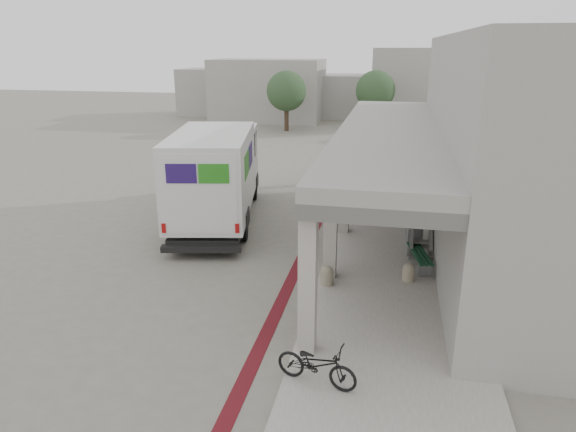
% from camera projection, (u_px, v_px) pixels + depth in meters
% --- Properties ---
extents(ground, '(120.00, 120.00, 0.00)m').
position_uv_depth(ground, '(257.00, 280.00, 15.34)').
color(ground, slate).
rests_on(ground, ground).
extents(bike_lane_stripe, '(0.35, 40.00, 0.01)m').
position_uv_depth(bike_lane_stripe, '(302.00, 257.00, 17.00)').
color(bike_lane_stripe, '#541017').
rests_on(bike_lane_stripe, ground).
extents(sidewalk, '(4.40, 28.00, 0.12)m').
position_uv_depth(sidewalk, '(394.00, 290.00, 14.55)').
color(sidewalk, gray).
rests_on(sidewalk, ground).
extents(transit_building, '(7.60, 17.00, 7.00)m').
position_uv_depth(transit_building, '(488.00, 148.00, 17.13)').
color(transit_building, gray).
rests_on(transit_building, ground).
extents(distant_backdrop, '(28.00, 10.00, 6.50)m').
position_uv_depth(distant_backdrop, '(326.00, 90.00, 48.38)').
color(distant_backdrop, gray).
rests_on(distant_backdrop, ground).
extents(tree_left, '(3.20, 3.20, 4.80)m').
position_uv_depth(tree_left, '(286.00, 91.00, 41.32)').
color(tree_left, '#38281C').
rests_on(tree_left, ground).
extents(tree_mid, '(3.20, 3.20, 4.80)m').
position_uv_depth(tree_mid, '(375.00, 91.00, 41.83)').
color(tree_mid, '#38281C').
rests_on(tree_mid, ground).
extents(tree_right, '(3.20, 3.20, 4.80)m').
position_uv_depth(tree_right, '(480.00, 93.00, 39.36)').
color(tree_right, '#38281C').
rests_on(tree_right, ground).
extents(fedex_truck, '(4.20, 8.93, 3.67)m').
position_uv_depth(fedex_truck, '(217.00, 172.00, 20.03)').
color(fedex_truck, black).
rests_on(fedex_truck, ground).
extents(bench, '(0.76, 1.90, 0.44)m').
position_uv_depth(bench, '(419.00, 256.00, 15.93)').
color(bench, gray).
rests_on(bench, sidewalk).
extents(bollard_near, '(0.35, 0.35, 0.53)m').
position_uv_depth(bollard_near, '(408.00, 272.00, 14.96)').
color(bollard_near, gray).
rests_on(bollard_near, sidewalk).
extents(bollard_far, '(0.37, 0.37, 0.56)m').
position_uv_depth(bollard_far, '(327.00, 275.00, 14.70)').
color(bollard_far, gray).
rests_on(bollard_far, sidewalk).
extents(utility_cabinet, '(0.57, 0.71, 1.08)m').
position_uv_depth(utility_cabinet, '(414.00, 230.00, 17.58)').
color(utility_cabinet, gray).
rests_on(utility_cabinet, sidewalk).
extents(bicycle_black, '(1.81, 0.99, 0.90)m').
position_uv_depth(bicycle_black, '(317.00, 364.00, 10.30)').
color(bicycle_black, black).
rests_on(bicycle_black, sidewalk).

